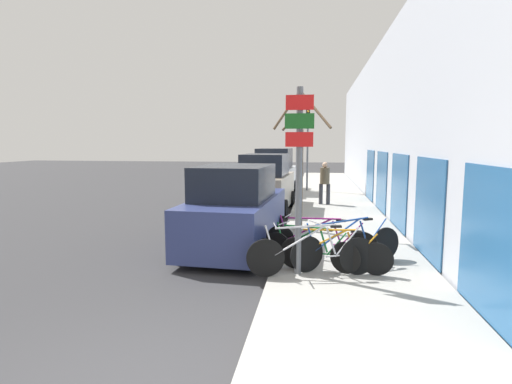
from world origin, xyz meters
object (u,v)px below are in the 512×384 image
(bicycle_1, at_px, (335,253))
(bicycle_3, at_px, (348,246))
(signpost, at_px, (299,174))
(parked_car_2, at_px, (275,174))
(parked_car_1, at_px, (266,185))
(parked_car_0, at_px, (236,211))
(bicycle_4, at_px, (320,241))
(pedestrian_near, at_px, (325,180))
(bicycle_2, at_px, (310,249))
(street_tree, at_px, (300,169))
(traffic_light, at_px, (308,135))
(bicycle_0, at_px, (312,254))

(bicycle_1, bearing_deg, bicycle_3, -26.50)
(signpost, height_order, bicycle_3, signpost)
(parked_car_2, bearing_deg, parked_car_1, -85.67)
(parked_car_0, bearing_deg, bicycle_4, -25.09)
(signpost, height_order, pedestrian_near, signpost)
(parked_car_1, distance_m, parked_car_2, 5.08)
(bicycle_1, distance_m, bicycle_3, 0.49)
(bicycle_2, relative_size, bicycle_4, 0.81)
(bicycle_3, relative_size, parked_car_2, 0.49)
(bicycle_2, distance_m, street_tree, 3.67)
(bicycle_2, xyz_separation_m, traffic_light, (-0.31, 13.05, 2.52))
(bicycle_2, xyz_separation_m, bicycle_3, (0.75, 0.17, 0.05))
(pedestrian_near, bearing_deg, bicycle_4, -94.79)
(bicycle_4, relative_size, parked_car_2, 0.52)
(bicycle_0, distance_m, street_tree, 4.16)
(signpost, distance_m, parked_car_2, 12.82)
(signpost, xyz_separation_m, street_tree, (-0.13, 3.82, -0.15))
(bicycle_1, bearing_deg, parked_car_0, 57.29)
(parked_car_1, bearing_deg, bicycle_2, -73.37)
(pedestrian_near, bearing_deg, traffic_light, 96.90)
(street_tree, bearing_deg, bicycle_0, -84.26)
(bicycle_3, distance_m, parked_car_0, 3.03)
(bicycle_1, distance_m, bicycle_4, 0.89)
(signpost, distance_m, bicycle_1, 1.68)
(bicycle_2, bearing_deg, signpost, 178.54)
(bicycle_3, relative_size, bicycle_4, 0.94)
(bicycle_2, xyz_separation_m, parked_car_0, (-1.83, 1.71, 0.43))
(bicycle_3, relative_size, street_tree, 0.57)
(bicycle_1, distance_m, parked_car_0, 3.05)
(parked_car_0, bearing_deg, traffic_light, 85.68)
(parked_car_2, bearing_deg, bicycle_2, -78.46)
(bicycle_2, bearing_deg, bicycle_4, 6.71)
(bicycle_2, relative_size, street_tree, 0.49)
(signpost, relative_size, parked_car_1, 0.83)
(bicycle_3, bearing_deg, bicycle_1, 113.71)
(street_tree, bearing_deg, pedestrian_near, 80.64)
(signpost, relative_size, bicycle_1, 1.62)
(signpost, relative_size, parked_car_0, 0.78)
(street_tree, bearing_deg, parked_car_1, 110.66)
(signpost, relative_size, pedestrian_near, 2.04)
(bicycle_0, height_order, bicycle_2, bicycle_0)
(signpost, relative_size, traffic_light, 0.77)
(bicycle_3, bearing_deg, signpost, 89.81)
(traffic_light, bearing_deg, bicycle_4, -87.63)
(parked_car_1, xyz_separation_m, traffic_light, (1.45, 5.89, 2.03))
(bicycle_0, height_order, bicycle_3, bicycle_0)
(bicycle_4, height_order, parked_car_0, parked_car_0)
(parked_car_0, relative_size, parked_car_2, 0.98)
(signpost, xyz_separation_m, bicycle_1, (0.70, 0.20, -1.52))
(bicycle_3, bearing_deg, traffic_light, -27.62)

